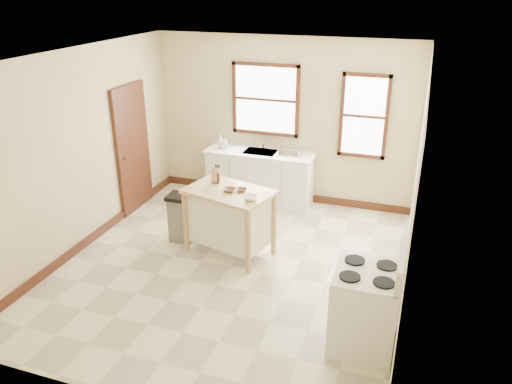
{
  "coord_description": "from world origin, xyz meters",
  "views": [
    {
      "loc": [
        2.21,
        -5.44,
        3.64
      ],
      "look_at": [
        0.23,
        0.4,
        0.98
      ],
      "focal_mm": 35.0,
      "sensor_mm": 36.0,
      "label": 1
    }
  ],
  "objects_px": {
    "dish_rack": "(290,152)",
    "bowl_c": "(251,198)",
    "bowl_b": "(241,190)",
    "gas_stove": "(366,298)",
    "soap_bottle_b": "(225,143)",
    "knife_block": "(216,175)",
    "soap_bottle_a": "(220,142)",
    "trash_bin": "(182,218)",
    "pepper_grinder": "(218,178)",
    "kitchen_island": "(230,221)",
    "bowl_a": "(229,190)"
  },
  "relations": [
    {
      "from": "dish_rack",
      "to": "pepper_grinder",
      "type": "relative_size",
      "value": 2.44
    },
    {
      "from": "pepper_grinder",
      "to": "soap_bottle_b",
      "type": "bearing_deg",
      "value": 108.73
    },
    {
      "from": "pepper_grinder",
      "to": "kitchen_island",
      "type": "bearing_deg",
      "value": -39.26
    },
    {
      "from": "dish_rack",
      "to": "bowl_b",
      "type": "height_order",
      "value": "dish_rack"
    },
    {
      "from": "bowl_b",
      "to": "soap_bottle_b",
      "type": "bearing_deg",
      "value": 118.49
    },
    {
      "from": "bowl_b",
      "to": "trash_bin",
      "type": "height_order",
      "value": "bowl_b"
    },
    {
      "from": "pepper_grinder",
      "to": "knife_block",
      "type": "bearing_deg",
      "value": 143.47
    },
    {
      "from": "soap_bottle_b",
      "to": "dish_rack",
      "type": "height_order",
      "value": "soap_bottle_b"
    },
    {
      "from": "bowl_b",
      "to": "gas_stove",
      "type": "bearing_deg",
      "value": -36.53
    },
    {
      "from": "soap_bottle_a",
      "to": "dish_rack",
      "type": "relative_size",
      "value": 0.63
    },
    {
      "from": "soap_bottle_b",
      "to": "trash_bin",
      "type": "bearing_deg",
      "value": -115.84
    },
    {
      "from": "soap_bottle_b",
      "to": "gas_stove",
      "type": "bearing_deg",
      "value": -72.76
    },
    {
      "from": "bowl_a",
      "to": "trash_bin",
      "type": "height_order",
      "value": "bowl_a"
    },
    {
      "from": "kitchen_island",
      "to": "bowl_a",
      "type": "bearing_deg",
      "value": -40.77
    },
    {
      "from": "bowl_b",
      "to": "soap_bottle_a",
      "type": "bearing_deg",
      "value": 120.6
    },
    {
      "from": "bowl_a",
      "to": "gas_stove",
      "type": "relative_size",
      "value": 0.15
    },
    {
      "from": "dish_rack",
      "to": "knife_block",
      "type": "relative_size",
      "value": 1.83
    },
    {
      "from": "dish_rack",
      "to": "bowl_c",
      "type": "bearing_deg",
      "value": -110.04
    },
    {
      "from": "bowl_a",
      "to": "dish_rack",
      "type": "bearing_deg",
      "value": 79.01
    },
    {
      "from": "bowl_b",
      "to": "trash_bin",
      "type": "bearing_deg",
      "value": 175.96
    },
    {
      "from": "soap_bottle_b",
      "to": "gas_stove",
      "type": "height_order",
      "value": "gas_stove"
    },
    {
      "from": "trash_bin",
      "to": "soap_bottle_a",
      "type": "bearing_deg",
      "value": 89.52
    },
    {
      "from": "soap_bottle_a",
      "to": "soap_bottle_b",
      "type": "bearing_deg",
      "value": -5.25
    },
    {
      "from": "dish_rack",
      "to": "bowl_b",
      "type": "xyz_separation_m",
      "value": [
        -0.2,
        -1.8,
        0.01
      ]
    },
    {
      "from": "soap_bottle_b",
      "to": "pepper_grinder",
      "type": "bearing_deg",
      "value": -96.11
    },
    {
      "from": "soap_bottle_b",
      "to": "dish_rack",
      "type": "distance_m",
      "value": 1.15
    },
    {
      "from": "soap_bottle_b",
      "to": "knife_block",
      "type": "height_order",
      "value": "knife_block"
    },
    {
      "from": "soap_bottle_b",
      "to": "bowl_c",
      "type": "distance_m",
      "value": 2.28
    },
    {
      "from": "pepper_grinder",
      "to": "bowl_c",
      "type": "height_order",
      "value": "pepper_grinder"
    },
    {
      "from": "bowl_b",
      "to": "trash_bin",
      "type": "relative_size",
      "value": 0.2
    },
    {
      "from": "dish_rack",
      "to": "trash_bin",
      "type": "xyz_separation_m",
      "value": [
        -1.18,
        -1.73,
        -0.6
      ]
    },
    {
      "from": "bowl_b",
      "to": "bowl_c",
      "type": "distance_m",
      "value": 0.31
    },
    {
      "from": "soap_bottle_a",
      "to": "gas_stove",
      "type": "height_order",
      "value": "gas_stove"
    },
    {
      "from": "knife_block",
      "to": "bowl_c",
      "type": "xyz_separation_m",
      "value": [
        0.67,
        -0.43,
        -0.07
      ]
    },
    {
      "from": "kitchen_island",
      "to": "bowl_c",
      "type": "xyz_separation_m",
      "value": [
        0.39,
        -0.2,
        0.51
      ]
    },
    {
      "from": "pepper_grinder",
      "to": "bowl_c",
      "type": "distance_m",
      "value": 0.74
    },
    {
      "from": "bowl_c",
      "to": "pepper_grinder",
      "type": "bearing_deg",
      "value": 147.58
    },
    {
      "from": "knife_block",
      "to": "bowl_a",
      "type": "relative_size",
      "value": 1.18
    },
    {
      "from": "soap_bottle_b",
      "to": "kitchen_island",
      "type": "distance_m",
      "value": 2.0
    },
    {
      "from": "soap_bottle_b",
      "to": "gas_stove",
      "type": "distance_m",
      "value": 4.25
    },
    {
      "from": "soap_bottle_a",
      "to": "knife_block",
      "type": "height_order",
      "value": "knife_block"
    },
    {
      "from": "soap_bottle_a",
      "to": "soap_bottle_b",
      "type": "height_order",
      "value": "soap_bottle_a"
    },
    {
      "from": "knife_block",
      "to": "bowl_b",
      "type": "relative_size",
      "value": 1.36
    },
    {
      "from": "trash_bin",
      "to": "knife_block",
      "type": "bearing_deg",
      "value": 12.12
    },
    {
      "from": "bowl_b",
      "to": "dish_rack",
      "type": "bearing_deg",
      "value": 83.56
    },
    {
      "from": "bowl_a",
      "to": "trash_bin",
      "type": "distance_m",
      "value": 1.03
    },
    {
      "from": "pepper_grinder",
      "to": "trash_bin",
      "type": "relative_size",
      "value": 0.2
    },
    {
      "from": "gas_stove",
      "to": "trash_bin",
      "type": "bearing_deg",
      "value": 152.84
    },
    {
      "from": "knife_block",
      "to": "bowl_b",
      "type": "bearing_deg",
      "value": -13.78
    },
    {
      "from": "kitchen_island",
      "to": "bowl_a",
      "type": "height_order",
      "value": "bowl_a"
    }
  ]
}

